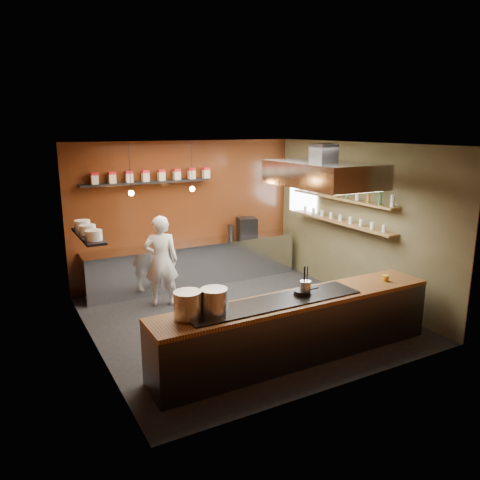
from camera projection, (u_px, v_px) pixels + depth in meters
floor at (244, 319)px, 8.19m from camera, size 5.00×5.00×0.00m
back_wall at (187, 212)px, 9.97m from camera, size 5.00×0.00×5.00m
left_wall at (91, 254)px, 6.67m from camera, size 0.00×5.00×5.00m
right_wall at (357, 221)px, 9.00m from camera, size 0.00×5.00×5.00m
ceiling at (244, 144)px, 7.48m from camera, size 5.00×5.00×0.00m
window_pane at (303, 191)px, 10.33m from camera, size 0.00×1.00×1.00m
prep_counter at (194, 263)px, 9.93m from camera, size 4.60×0.65×0.90m
pass_counter at (298, 327)px, 6.71m from camera, size 4.40×0.72×0.94m
tin_shelf at (146, 182)px, 9.26m from camera, size 2.60×0.26×0.04m
plate_shelf at (88, 236)px, 7.59m from camera, size 0.30×1.40×0.04m
bottle_shelf_upper at (341, 198)px, 9.08m from camera, size 0.26×2.80×0.04m
bottle_shelf_lower at (340, 222)px, 9.19m from camera, size 0.26×2.80×0.04m
extractor_hood at (323, 174)px, 7.86m from camera, size 1.20×2.00×0.72m
pendant_left at (131, 190)px, 8.48m from camera, size 0.10×0.10×0.95m
pendant_right at (192, 186)px, 9.04m from camera, size 0.10×0.10×0.95m
storage_tins at (153, 175)px, 9.30m from camera, size 2.43×0.13×0.22m
plate_stacks at (88, 230)px, 7.56m from camera, size 0.26×1.16×0.16m
bottles at (342, 191)px, 9.05m from camera, size 0.06×2.66×0.24m
wine_glasses at (340, 218)px, 9.17m from camera, size 0.07×2.37×0.13m
stockpot_large at (188, 305)px, 5.83m from camera, size 0.38×0.38×0.34m
stockpot_small at (214, 301)px, 5.97m from camera, size 0.46×0.46×0.33m
utensil_crock at (305, 288)px, 6.66m from camera, size 0.19×0.19×0.20m
frying_pan at (303, 292)px, 6.67m from camera, size 0.43×0.26×0.06m
butter_jar at (385, 278)px, 7.31m from camera, size 0.13×0.13×0.10m
espresso_machine at (247, 227)px, 10.45m from camera, size 0.49×0.47×0.40m
chef at (161, 261)px, 8.64m from camera, size 0.72×0.58×1.71m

